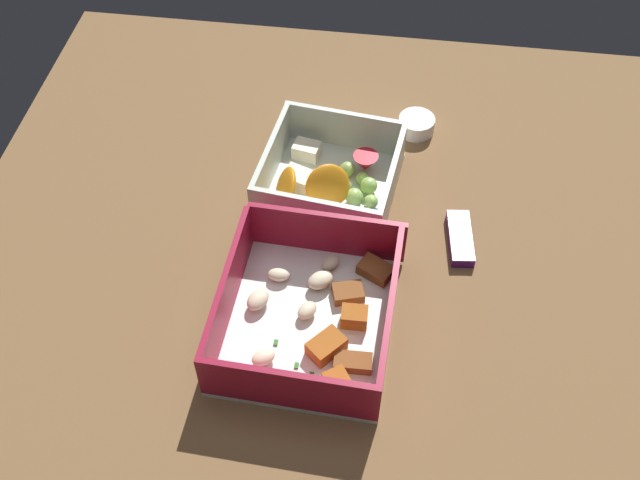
% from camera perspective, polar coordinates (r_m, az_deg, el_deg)
% --- Properties ---
extents(table_surface, '(0.80, 0.80, 0.02)m').
position_cam_1_polar(table_surface, '(0.81, 0.40, -2.00)').
color(table_surface, brown).
rests_on(table_surface, ground).
extents(pasta_container, '(0.20, 0.17, 0.06)m').
position_cam_1_polar(pasta_container, '(0.74, -0.66, -5.51)').
color(pasta_container, white).
rests_on(pasta_container, table_surface).
extents(fruit_bowl, '(0.16, 0.16, 0.06)m').
position_cam_1_polar(fruit_bowl, '(0.85, 0.67, 4.59)').
color(fruit_bowl, silver).
rests_on(fruit_bowl, table_surface).
extents(candy_bar, '(0.07, 0.03, 0.01)m').
position_cam_1_polar(candy_bar, '(0.82, 10.46, 0.12)').
color(candy_bar, '#51197A').
rests_on(candy_bar, table_surface).
extents(paper_cup_liner, '(0.04, 0.04, 0.02)m').
position_cam_1_polar(paper_cup_liner, '(0.94, 7.24, 8.58)').
color(paper_cup_liner, white).
rests_on(paper_cup_liner, table_surface).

